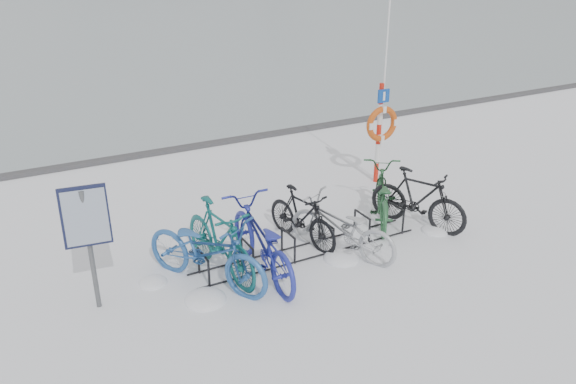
{
  "coord_description": "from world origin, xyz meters",
  "views": [
    {
      "loc": [
        -4.12,
        -6.99,
        4.6
      ],
      "look_at": [
        -0.04,
        0.6,
        0.86
      ],
      "focal_mm": 35.0,
      "sensor_mm": 36.0,
      "label": 1
    }
  ],
  "objects": [
    {
      "name": "ground",
      "position": [
        0.0,
        0.0,
        0.0
      ],
      "size": [
        900.0,
        900.0,
        0.0
      ],
      "primitive_type": "plane",
      "color": "white",
      "rests_on": "ground"
    },
    {
      "name": "quay_edge",
      "position": [
        0.0,
        5.9,
        0.05
      ],
      "size": [
        400.0,
        0.25,
        0.1
      ],
      "primitive_type": "cube",
      "color": "#3F3F42",
      "rests_on": "ground"
    },
    {
      "name": "bike_rack",
      "position": [
        0.0,
        0.0,
        0.18
      ],
      "size": [
        4.0,
        0.48,
        0.46
      ],
      "color": "black",
      "rests_on": "ground"
    },
    {
      "name": "info_board",
      "position": [
        -3.34,
        0.03,
        1.31
      ],
      "size": [
        0.63,
        0.3,
        1.81
      ],
      "rotation": [
        0.0,
        0.0,
        -0.13
      ],
      "color": "#595B5E",
      "rests_on": "ground"
    },
    {
      "name": "lifebuoy_station",
      "position": [
        2.84,
        1.9,
        1.3
      ],
      "size": [
        0.74,
        0.22,
        3.87
      ],
      "color": "red",
      "rests_on": "ground"
    },
    {
      "name": "bike_0",
      "position": [
        -1.77,
        -0.09,
        0.57
      ],
      "size": [
        1.76,
        2.26,
        1.14
      ],
      "primitive_type": "imported",
      "rotation": [
        0.0,
        0.0,
        0.54
      ],
      "color": "#28599D",
      "rests_on": "ground"
    },
    {
      "name": "bike_1",
      "position": [
        -1.48,
        0.11,
        0.59
      ],
      "size": [
        0.84,
        2.03,
        1.18
      ],
      "primitive_type": "imported",
      "rotation": [
        0.0,
        0.0,
        0.15
      ],
      "color": "#115959",
      "rests_on": "ground"
    },
    {
      "name": "bike_2",
      "position": [
        -0.94,
        -0.21,
        0.58
      ],
      "size": [
        0.84,
        2.24,
        1.16
      ],
      "primitive_type": "imported",
      "rotation": [
        0.0,
        0.0,
        3.11
      ],
      "color": "#222A95",
      "rests_on": "ground"
    },
    {
      "name": "bike_3",
      "position": [
        0.11,
        0.38,
        0.49
      ],
      "size": [
        0.81,
        1.7,
        0.98
      ],
      "primitive_type": "imported",
      "rotation": [
        0.0,
        0.0,
        0.22
      ],
      "color": "black",
      "rests_on": "ground"
    },
    {
      "name": "bike_4",
      "position": [
        0.45,
        -0.31,
        0.51
      ],
      "size": [
        1.49,
        2.04,
        1.02
      ],
      "primitive_type": "imported",
      "rotation": [
        0.0,
        0.0,
        3.62
      ],
      "color": "#A0A3A8",
      "rests_on": "ground"
    },
    {
      "name": "bike_5",
      "position": [
        1.81,
        0.43,
        0.51
      ],
      "size": [
        1.66,
        2.01,
        1.03
      ],
      "primitive_type": "imported",
      "rotation": [
        0.0,
        0.0,
        2.55
      ],
      "color": "#265932",
      "rests_on": "ground"
    },
    {
      "name": "bike_6",
      "position": [
        2.22,
        -0.08,
        0.55
      ],
      "size": [
        1.26,
        1.87,
        1.1
      ],
      "primitive_type": "imported",
      "rotation": [
        0.0,
        0.0,
        0.45
      ],
      "color": "black",
      "rests_on": "ground"
    },
    {
      "name": "snow_drifts",
      "position": [
        -0.06,
        -0.08,
        0.0
      ],
      "size": [
        5.58,
        1.75,
        0.21
      ],
      "color": "white",
      "rests_on": "ground"
    }
  ]
}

